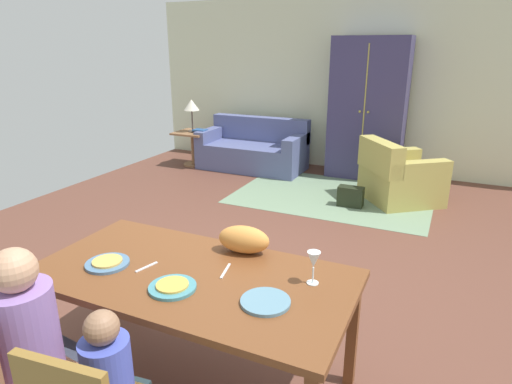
# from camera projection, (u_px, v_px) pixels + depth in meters

# --- Properties ---
(ground_plane) EXTENTS (7.12, 6.56, 0.02)m
(ground_plane) POSITION_uv_depth(u_px,v_px,m) (278.00, 248.00, 4.49)
(ground_plane) COLOR brown
(back_wall) EXTENTS (7.12, 0.10, 2.70)m
(back_wall) POSITION_uv_depth(u_px,v_px,m) (358.00, 86.00, 6.92)
(back_wall) COLOR beige
(back_wall) RESTS_ON ground_plane
(dining_table) EXTENTS (1.80, 0.92, 0.76)m
(dining_table) POSITION_uv_depth(u_px,v_px,m) (192.00, 285.00, 2.46)
(dining_table) COLOR brown
(dining_table) RESTS_ON ground_plane
(plate_near_man) EXTENTS (0.25, 0.25, 0.02)m
(plate_near_man) POSITION_uv_depth(u_px,v_px,m) (107.00, 263.00, 2.52)
(plate_near_man) COLOR #4B7093
(plate_near_man) RESTS_ON dining_table
(pizza_near_man) EXTENTS (0.17, 0.17, 0.01)m
(pizza_near_man) POSITION_uv_depth(u_px,v_px,m) (107.00, 261.00, 2.52)
(pizza_near_man) COLOR gold
(pizza_near_man) RESTS_ON plate_near_man
(plate_near_child) EXTENTS (0.25, 0.25, 0.02)m
(plate_near_child) POSITION_uv_depth(u_px,v_px,m) (172.00, 287.00, 2.28)
(plate_near_child) COLOR teal
(plate_near_child) RESTS_ON dining_table
(pizza_near_child) EXTENTS (0.17, 0.17, 0.01)m
(pizza_near_child) POSITION_uv_depth(u_px,v_px,m) (172.00, 285.00, 2.27)
(pizza_near_child) COLOR gold
(pizza_near_child) RESTS_ON plate_near_child
(plate_near_woman) EXTENTS (0.25, 0.25, 0.02)m
(plate_near_woman) POSITION_uv_depth(u_px,v_px,m) (265.00, 302.00, 2.15)
(plate_near_woman) COLOR slate
(plate_near_woman) RESTS_ON dining_table
(wine_glass) EXTENTS (0.07, 0.07, 0.19)m
(wine_glass) POSITION_uv_depth(u_px,v_px,m) (314.00, 261.00, 2.29)
(wine_glass) COLOR silver
(wine_glass) RESTS_ON dining_table
(fork) EXTENTS (0.05, 0.15, 0.01)m
(fork) POSITION_uv_depth(u_px,v_px,m) (147.00, 267.00, 2.50)
(fork) COLOR silver
(fork) RESTS_ON dining_table
(knife) EXTENTS (0.05, 0.17, 0.01)m
(knife) POSITION_uv_depth(u_px,v_px,m) (225.00, 271.00, 2.45)
(knife) COLOR silver
(knife) RESTS_ON dining_table
(dining_chair_man) EXTENTS (0.47, 0.47, 0.87)m
(dining_chair_man) POSITION_uv_depth(u_px,v_px,m) (5.00, 382.00, 2.02)
(dining_chair_man) COLOR brown
(dining_chair_man) RESTS_ON ground_plane
(person_man) EXTENTS (0.31, 0.41, 1.11)m
(person_man) POSITION_uv_depth(u_px,v_px,m) (38.00, 356.00, 2.15)
(person_man) COLOR #353B4B
(person_man) RESTS_ON ground_plane
(cat) EXTENTS (0.34, 0.20, 0.17)m
(cat) POSITION_uv_depth(u_px,v_px,m) (244.00, 239.00, 2.66)
(cat) COLOR #D4883D
(cat) RESTS_ON dining_table
(area_rug) EXTENTS (2.60, 1.80, 0.01)m
(area_rug) POSITION_uv_depth(u_px,v_px,m) (332.00, 196.00, 6.00)
(area_rug) COLOR gray
(area_rug) RESTS_ON ground_plane
(couch) EXTENTS (1.72, 0.86, 0.82)m
(couch) POSITION_uv_depth(u_px,v_px,m) (254.00, 150.00, 7.28)
(couch) COLOR #525A8B
(couch) RESTS_ON ground_plane
(armchair) EXTENTS (1.20, 1.20, 0.82)m
(armchair) POSITION_uv_depth(u_px,v_px,m) (398.00, 178.00, 5.72)
(armchair) COLOR tan
(armchair) RESTS_ON ground_plane
(armoire) EXTENTS (1.10, 0.59, 2.10)m
(armoire) POSITION_uv_depth(u_px,v_px,m) (368.00, 109.00, 6.58)
(armoire) COLOR #38335D
(armoire) RESTS_ON ground_plane
(side_table) EXTENTS (0.56, 0.56, 0.58)m
(side_table) POSITION_uv_depth(u_px,v_px,m) (193.00, 143.00, 7.43)
(side_table) COLOR brown
(side_table) RESTS_ON ground_plane
(table_lamp) EXTENTS (0.26, 0.26, 0.54)m
(table_lamp) POSITION_uv_depth(u_px,v_px,m) (192.00, 106.00, 7.23)
(table_lamp) COLOR brown
(table_lamp) RESTS_ON side_table
(book_lower) EXTENTS (0.22, 0.16, 0.03)m
(book_lower) POSITION_uv_depth(u_px,v_px,m) (203.00, 132.00, 7.28)
(book_lower) COLOR #A32C2D
(book_lower) RESTS_ON side_table
(book_upper) EXTENTS (0.22, 0.16, 0.03)m
(book_upper) POSITION_uv_depth(u_px,v_px,m) (200.00, 130.00, 7.27)
(book_upper) COLOR #264F8B
(book_upper) RESTS_ON book_lower
(handbag) EXTENTS (0.32, 0.16, 0.26)m
(handbag) POSITION_uv_depth(u_px,v_px,m) (351.00, 197.00, 5.58)
(handbag) COLOR black
(handbag) RESTS_ON ground_plane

